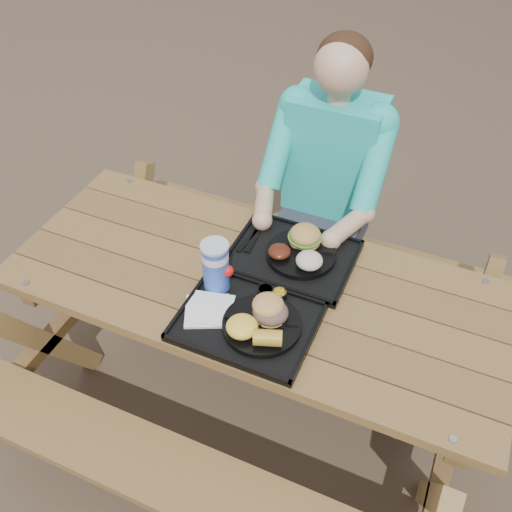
% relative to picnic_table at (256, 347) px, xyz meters
% --- Properties ---
extents(ground, '(60.00, 60.00, 0.00)m').
position_rel_picnic_table_xyz_m(ground, '(0.00, 0.00, -0.38)').
color(ground, '#999999').
rests_on(ground, ground).
extents(picnic_table, '(1.80, 1.49, 0.75)m').
position_rel_picnic_table_xyz_m(picnic_table, '(0.00, 0.00, 0.00)').
color(picnic_table, '#999999').
rests_on(picnic_table, ground).
extents(tray_near, '(0.45, 0.35, 0.02)m').
position_rel_picnic_table_xyz_m(tray_near, '(0.05, -0.19, 0.39)').
color(tray_near, black).
rests_on(tray_near, picnic_table).
extents(tray_far, '(0.45, 0.35, 0.02)m').
position_rel_picnic_table_xyz_m(tray_far, '(0.07, 0.16, 0.39)').
color(tray_far, black).
rests_on(tray_far, picnic_table).
extents(plate_near, '(0.26, 0.26, 0.02)m').
position_rel_picnic_table_xyz_m(plate_near, '(0.11, -0.19, 0.41)').
color(plate_near, black).
rests_on(plate_near, tray_near).
extents(plate_far, '(0.26, 0.26, 0.02)m').
position_rel_picnic_table_xyz_m(plate_far, '(0.10, 0.17, 0.41)').
color(plate_far, black).
rests_on(plate_far, tray_far).
extents(napkin_stack, '(0.19, 0.19, 0.02)m').
position_rel_picnic_table_xyz_m(napkin_stack, '(-0.09, -0.21, 0.40)').
color(napkin_stack, white).
rests_on(napkin_stack, tray_near).
extents(soda_cup, '(0.09, 0.09, 0.18)m').
position_rel_picnic_table_xyz_m(soda_cup, '(-0.11, -0.09, 0.49)').
color(soda_cup, '#173EB2').
rests_on(soda_cup, tray_near).
extents(condiment_bbq, '(0.06, 0.06, 0.03)m').
position_rel_picnic_table_xyz_m(condiment_bbq, '(0.06, -0.06, 0.41)').
color(condiment_bbq, black).
rests_on(condiment_bbq, tray_near).
extents(condiment_mustard, '(0.06, 0.06, 0.03)m').
position_rel_picnic_table_xyz_m(condiment_mustard, '(0.11, -0.05, 0.41)').
color(condiment_mustard, yellow).
rests_on(condiment_mustard, tray_near).
extents(sandwich, '(0.11, 0.11, 0.11)m').
position_rel_picnic_table_xyz_m(sandwich, '(0.12, -0.16, 0.47)').
color(sandwich, '#DC994D').
rests_on(sandwich, plate_near).
extents(mac_cheese, '(0.10, 0.10, 0.05)m').
position_rel_picnic_table_xyz_m(mac_cheese, '(0.06, -0.25, 0.44)').
color(mac_cheese, yellow).
rests_on(mac_cheese, plate_near).
extents(corn_cob, '(0.12, 0.12, 0.05)m').
position_rel_picnic_table_xyz_m(corn_cob, '(0.16, -0.26, 0.44)').
color(corn_cob, gold).
rests_on(corn_cob, plate_near).
extents(cutlery_far, '(0.03, 0.14, 0.01)m').
position_rel_picnic_table_xyz_m(cutlery_far, '(-0.09, 0.18, 0.40)').
color(cutlery_far, black).
rests_on(cutlery_far, tray_far).
extents(burger, '(0.12, 0.12, 0.11)m').
position_rel_picnic_table_xyz_m(burger, '(0.10, 0.23, 0.47)').
color(burger, '#C38D45').
rests_on(burger, plate_far).
extents(baked_beans, '(0.08, 0.08, 0.04)m').
position_rel_picnic_table_xyz_m(baked_beans, '(0.04, 0.12, 0.43)').
color(baked_beans, '#4F1D0F').
rests_on(baked_beans, plate_far).
extents(potato_salad, '(0.10, 0.10, 0.05)m').
position_rel_picnic_table_xyz_m(potato_salad, '(0.16, 0.12, 0.44)').
color(potato_salad, beige).
rests_on(potato_salad, plate_far).
extents(diner, '(0.48, 0.84, 1.28)m').
position_rel_picnic_table_xyz_m(diner, '(0.05, 0.70, 0.27)').
color(diner, '#18AB9F').
rests_on(diner, ground).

